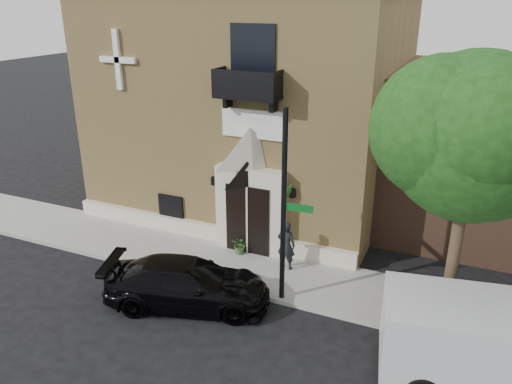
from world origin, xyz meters
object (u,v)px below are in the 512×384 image
dumpster (478,314)px  pedestrian_near (286,245)px  cargo_van (512,347)px  fire_hydrant (409,313)px  black_sedan (187,284)px  street_sign (284,208)px

dumpster → pedestrian_near: 6.28m
cargo_van → pedestrian_near: size_ratio=3.35×
fire_hydrant → pedestrian_near: size_ratio=0.45×
black_sedan → street_sign: size_ratio=0.84×
black_sedan → dumpster: 8.45m
fire_hydrant → black_sedan: bearing=-167.1°
black_sedan → street_sign: (2.63, 1.36, 2.45)m
cargo_van → street_sign: (-6.33, 1.37, 1.92)m
street_sign → dumpster: (5.61, 0.54, -2.44)m
dumpster → pedestrian_near: pedestrian_near is taller
dumpster → street_sign: bearing=174.9°
fire_hydrant → pedestrian_near: 4.69m
cargo_van → dumpster: bearing=100.6°
cargo_van → pedestrian_near: 7.55m
black_sedan → pedestrian_near: 3.74m
black_sedan → fire_hydrant: black_sedan is taller
street_sign → fire_hydrant: 4.67m
fire_hydrant → pedestrian_near: (-4.39, 1.60, 0.49)m
fire_hydrant → pedestrian_near: pedestrian_near is taller
street_sign → pedestrian_near: bearing=101.3°
black_sedan → street_sign: bearing=-80.1°
black_sedan → fire_hydrant: size_ratio=6.37×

